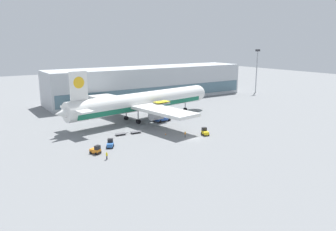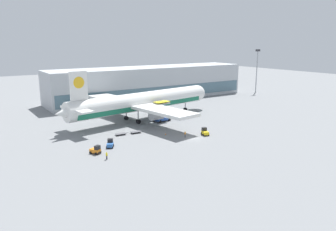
% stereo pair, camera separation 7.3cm
% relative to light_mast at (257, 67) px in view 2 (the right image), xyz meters
% --- Properties ---
extents(ground_plane, '(400.00, 400.00, 0.00)m').
position_rel_light_mast_xyz_m(ground_plane, '(-74.94, -46.12, -12.39)').
color(ground_plane, slate).
extents(terminal_building, '(90.00, 18.20, 14.00)m').
position_rel_light_mast_xyz_m(terminal_building, '(-52.89, 13.61, -5.40)').
color(terminal_building, '#B2B7BC').
rests_on(terminal_building, ground_plane).
extents(light_mast, '(2.80, 0.50, 21.18)m').
position_rel_light_mast_xyz_m(light_mast, '(0.00, 0.00, 0.00)').
color(light_mast, '#9EA0A5').
rests_on(light_mast, ground_plane).
extents(airplane_main, '(57.79, 48.66, 17.00)m').
position_rel_light_mast_xyz_m(airplane_main, '(-76.57, -20.47, -6.55)').
color(airplane_main, white).
rests_on(airplane_main, ground_plane).
extents(scissor_lift_loader, '(5.60, 4.07, 6.39)m').
position_rel_light_mast_xyz_m(scissor_lift_loader, '(-71.70, -25.61, -10.02)').
color(scissor_lift_loader, '#284C99').
rests_on(scissor_lift_loader, ground_plane).
extents(baggage_tug_foreground, '(2.52, 2.82, 2.00)m').
position_rel_light_mast_xyz_m(baggage_tug_foreground, '(-100.73, -43.54, -11.51)').
color(baggage_tug_foreground, orange).
rests_on(baggage_tug_foreground, ground_plane).
extents(baggage_tug_mid, '(2.54, 2.82, 2.00)m').
position_rel_light_mast_xyz_m(baggage_tug_mid, '(-96.12, -40.98, -11.51)').
color(baggage_tug_mid, '#2D66B7').
rests_on(baggage_tug_mid, ground_plane).
extents(baggage_tug_far, '(2.20, 2.74, 2.00)m').
position_rel_light_mast_xyz_m(baggage_tug_far, '(-70.34, -45.37, -11.51)').
color(baggage_tug_far, yellow).
rests_on(baggage_tug_far, ground_plane).
extents(baggage_dolly_lead, '(3.74, 1.67, 0.48)m').
position_rel_light_mast_xyz_m(baggage_dolly_lead, '(-89.54, -32.86, -12.00)').
color(baggage_dolly_lead, '#56565B').
rests_on(baggage_dolly_lead, ground_plane).
extents(baggage_dolly_second, '(3.74, 1.67, 0.48)m').
position_rel_light_mast_xyz_m(baggage_dolly_second, '(-85.20, -33.43, -12.00)').
color(baggage_dolly_second, '#56565B').
rests_on(baggage_dolly_second, ground_plane).
extents(ground_crew_near, '(0.31, 0.55, 1.69)m').
position_rel_light_mast_xyz_m(ground_crew_near, '(-100.13, -48.34, -11.40)').
color(ground_crew_near, black).
rests_on(ground_crew_near, ground_plane).
extents(ground_crew_far, '(0.47, 0.39, 1.70)m').
position_rel_light_mast_xyz_m(ground_crew_far, '(-76.16, -44.23, -11.39)').
color(ground_crew_far, black).
rests_on(ground_crew_far, ground_plane).
extents(traffic_cone_near, '(0.40, 0.40, 0.61)m').
position_rel_light_mast_xyz_m(traffic_cone_near, '(-79.21, -39.41, -12.09)').
color(traffic_cone_near, black).
rests_on(traffic_cone_near, ground_plane).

